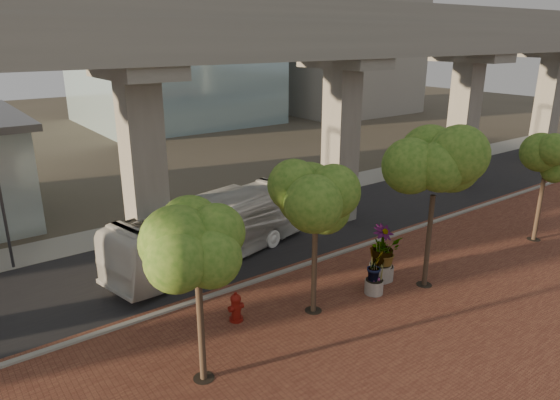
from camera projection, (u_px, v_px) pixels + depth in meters
ground at (278, 254)px, 25.78m from camera, size 160.00×160.00×0.00m
brick_plaza at (398, 321)px, 19.65m from camera, size 70.00×13.00×0.06m
asphalt_road at (257, 241)px, 27.30m from camera, size 90.00×8.00×0.04m
curb_strip at (302, 266)px, 24.22m from camera, size 70.00×0.25×0.16m
far_sidewalk at (208, 214)px, 31.51m from camera, size 90.00×3.00×0.06m
transit_viaduct at (255, 108)px, 25.03m from camera, size 72.00×5.60×12.40m
midrise_block at (344, 26)px, 70.95m from camera, size 18.00×16.00×24.00m
transit_bus at (214, 230)px, 24.58m from camera, size 11.69×5.10×3.17m
parked_car at (456, 157)px, 43.41m from camera, size 4.35×2.28×1.36m
fire_hydrant at (236, 307)px, 19.46m from camera, size 0.61×0.55×1.22m
planter_front at (385, 254)px, 22.53m from camera, size 1.93×1.93×2.12m
planter_right at (382, 248)px, 22.40m from camera, size 2.48×2.48×2.65m
planter_left at (375, 268)px, 21.34m from camera, size 1.79×1.79×1.97m
street_tree_far_west at (197, 251)px, 14.90m from camera, size 3.50×3.50×6.15m
street_tree_near_west at (316, 197)px, 18.81m from camera, size 3.80×3.80×6.62m
street_tree_near_east at (436, 167)px, 20.73m from camera, size 4.29×4.29×7.45m
street_tree_far_east at (547, 161)px, 26.05m from camera, size 3.08×3.08×5.87m
streetlamp_east at (333, 128)px, 35.14m from camera, size 0.39×1.13×7.79m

